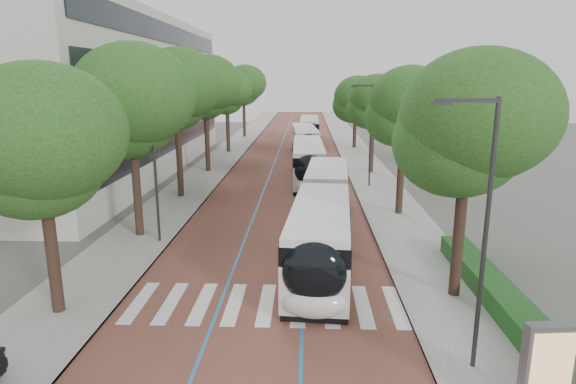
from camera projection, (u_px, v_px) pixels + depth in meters
The scene contains 21 objects.
ground at pixel (259, 317), 17.75m from camera, with size 160.00×160.00×0.00m, color #51544C.
road at pixel (292, 153), 56.63m from camera, with size 11.00×140.00×0.02m, color brown.
sidewalk_left at pixel (229, 152), 56.90m from camera, with size 4.00×140.00×0.12m, color gray.
sidewalk_right at pixel (356, 153), 56.34m from camera, with size 4.00×140.00×0.12m, color gray.
kerb_left at pixel (245, 152), 56.83m from camera, with size 0.20×140.00×0.14m, color gray.
kerb_right at pixel (339, 153), 56.41m from camera, with size 0.20×140.00×0.14m, color gray.
zebra_crossing at pixel (266, 304), 18.71m from camera, with size 10.55×3.60×0.01m.
lane_line_left at pixel (278, 153), 56.69m from camera, with size 0.12×126.00×0.01m, color #2271AC.
lane_line_right at pixel (305, 153), 56.57m from camera, with size 0.12×126.00×0.01m, color #2271AC.
office_building at pixel (76, 96), 44.08m from camera, with size 18.11×40.00×14.00m.
hedge at pixel (510, 308), 17.29m from camera, with size 1.20×14.00×0.80m, color #19491B.
streetlight_near at pixel (481, 216), 13.47m from camera, with size 1.82×0.20×8.00m.
streetlight_far at pixel (369, 127), 37.77m from camera, with size 1.82×0.20×8.00m.
lamp_post_left at pixel (155, 167), 24.80m from camera, with size 0.14×0.14×8.00m, color #2B2C2E.
trees_left at pixel (198, 96), 40.60m from camera, with size 6.33×60.86×10.12m.
trees_right at pixel (382, 108), 38.41m from camera, with size 5.98×47.85×9.13m.
lead_bus at pixel (324, 216), 24.91m from camera, with size 3.83×18.53×3.20m.
bus_queued_0 at pixel (308, 163), 40.65m from camera, with size 2.75×12.44×3.20m.
bus_queued_1 at pixel (305, 142), 53.69m from camera, with size 3.35×12.54×3.20m.
bus_queued_2 at pixel (309, 130), 66.59m from camera, with size 2.62×12.42×3.20m.
ad_panel at pixel (547, 370), 11.97m from camera, with size 1.30×0.54×2.64m.
Camera 1 is at (1.71, -16.15, 8.60)m, focal length 30.00 mm.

